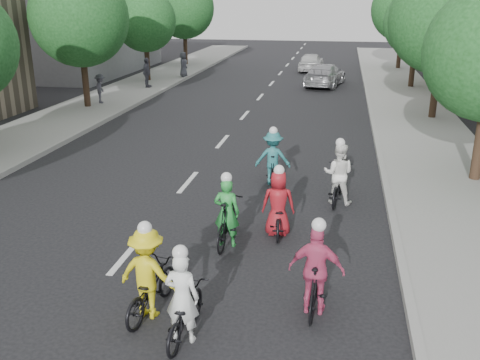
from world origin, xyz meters
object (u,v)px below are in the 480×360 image
(cyclist_1, at_px, (227,218))
(spectator_0, at_px, (101,89))
(cyclist_4, at_px, (316,277))
(cyclist_3, at_px, (338,180))
(follow_car_trail, at_px, (311,62))
(spectator_2, at_px, (183,64))
(follow_car_lead, at_px, (325,75))
(cyclist_6, at_px, (149,280))
(cyclist_2, at_px, (184,308))
(spectator_1, at_px, (147,73))
(cyclist_5, at_px, (273,162))
(cyclist_0, at_px, (278,210))

(cyclist_1, height_order, spectator_0, cyclist_1)
(cyclist_4, bearing_deg, cyclist_3, -89.08)
(cyclist_3, distance_m, follow_car_trail, 27.46)
(follow_car_trail, bearing_deg, spectator_2, 36.59)
(follow_car_lead, distance_m, spectator_0, 14.29)
(cyclist_3, distance_m, cyclist_6, 7.13)
(cyclist_1, relative_size, cyclist_4, 1.01)
(cyclist_1, bearing_deg, follow_car_lead, -91.05)
(cyclist_6, distance_m, follow_car_trail, 33.69)
(cyclist_2, relative_size, spectator_1, 0.99)
(cyclist_5, bearing_deg, cyclist_3, 144.33)
(spectator_1, bearing_deg, cyclist_5, -147.91)
(cyclist_1, distance_m, cyclist_4, 3.29)
(cyclist_3, height_order, spectator_2, cyclist_3)
(cyclist_2, relative_size, spectator_2, 1.05)
(cyclist_2, bearing_deg, follow_car_trail, -86.95)
(cyclist_0, distance_m, spectator_0, 17.98)
(cyclist_3, height_order, cyclist_5, cyclist_3)
(follow_car_lead, xyz_separation_m, spectator_0, (-11.33, -8.72, 0.20))
(cyclist_2, bearing_deg, spectator_1, -65.53)
(cyclist_0, xyz_separation_m, cyclist_2, (-1.07, -4.50, -0.05))
(cyclist_1, distance_m, cyclist_5, 4.47)
(cyclist_6, bearing_deg, cyclist_4, -158.89)
(cyclist_4, bearing_deg, cyclist_2, 33.86)
(cyclist_6, xyz_separation_m, follow_car_trail, (0.82, 33.68, 0.01))
(cyclist_5, xyz_separation_m, cyclist_6, (-1.27, -7.56, -0.02))
(follow_car_trail, bearing_deg, follow_car_lead, 103.89)
(cyclist_0, relative_size, cyclist_1, 0.93)
(cyclist_0, bearing_deg, cyclist_3, -125.29)
(cyclist_0, xyz_separation_m, spectator_0, (-11.08, 14.15, 0.29))
(cyclist_2, distance_m, follow_car_lead, 27.40)
(cyclist_6, height_order, follow_car_trail, cyclist_6)
(cyclist_5, xyz_separation_m, spectator_2, (-8.92, 20.53, 0.28))
(cyclist_3, xyz_separation_m, follow_car_lead, (-1.15, 20.47, 0.04))
(cyclist_0, height_order, cyclist_2, cyclist_0)
(cyclist_1, height_order, spectator_1, spectator_1)
(cyclist_0, distance_m, cyclist_4, 3.44)
(cyclist_2, distance_m, spectator_0, 21.17)
(spectator_1, bearing_deg, spectator_2, -10.79)
(follow_car_lead, bearing_deg, spectator_0, 47.23)
(cyclist_5, distance_m, cyclist_6, 7.67)
(spectator_0, xyz_separation_m, spectator_2, (1.55, 10.01, 0.08))
(cyclist_1, xyz_separation_m, follow_car_lead, (1.34, 23.68, 0.06))
(cyclist_0, distance_m, follow_car_trail, 29.77)
(cyclist_1, height_order, cyclist_4, cyclist_4)
(cyclist_3, xyz_separation_m, cyclist_4, (-0.31, -5.66, 0.03))
(follow_car_trail, height_order, spectator_0, spectator_0)
(cyclist_6, xyz_separation_m, spectator_1, (-8.56, 23.35, 0.36))
(cyclist_3, distance_m, cyclist_4, 5.67)
(follow_car_trail, xyz_separation_m, spectator_2, (-8.47, -5.59, 0.29))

